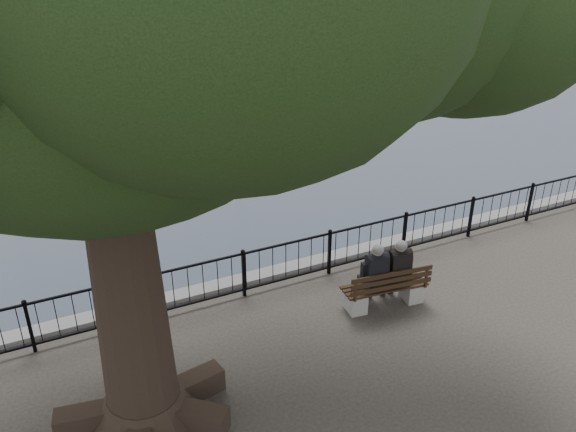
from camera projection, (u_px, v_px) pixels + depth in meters
harbor at (278, 292)px, 12.56m from camera, size 260.00×260.00×1.20m
railing at (288, 261)px, 11.71m from camera, size 22.06×0.06×1.00m
bench at (385, 292)px, 11.08m from camera, size 1.77×0.73×0.91m
person_left at (372, 277)px, 10.94m from camera, size 0.45×0.75×1.44m
person_right at (395, 273)px, 11.09m from camera, size 0.45×0.75×1.44m
lion_monument at (75, 15)px, 50.66m from camera, size 6.02×6.02×8.87m
sailboat_c at (236, 133)px, 24.28m from camera, size 2.78×5.69×10.92m
sailboat_d at (254, 95)px, 30.66m from camera, size 1.94×5.94×10.43m
sailboat_f at (67, 67)px, 37.89m from camera, size 3.32×6.15×11.74m
sailboat_g at (172, 51)px, 44.38m from camera, size 2.44×5.12×9.04m
sailboat_h at (33, 56)px, 41.75m from camera, size 2.38×5.36×12.20m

